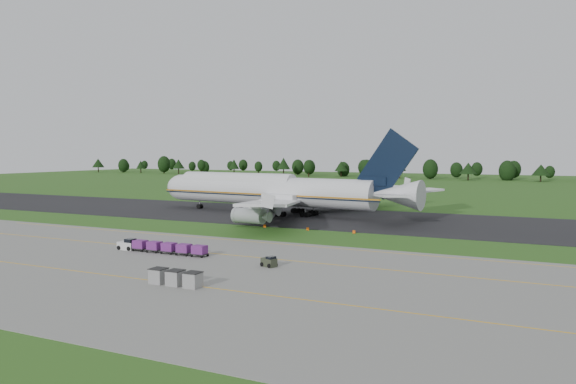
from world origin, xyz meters
The scene contains 10 objects.
ground centered at (0.00, 0.00, 0.00)m, with size 600.00×600.00×0.00m, color #285319.
apron centered at (0.00, -34.00, 0.03)m, with size 300.00×52.00×0.06m, color slate.
taxiway centered at (0.00, 28.00, 0.04)m, with size 300.00×40.00×0.08m, color black.
apron_markings centered at (0.00, -26.98, 0.06)m, with size 300.00×30.20×0.01m.
tree_line centered at (1.49, 221.08, 6.26)m, with size 530.93×22.27×11.66m.
aircraft centered at (-18.80, 29.51, 5.77)m, with size 72.11×69.77×20.20m.
baggage_train centered at (-9.83, -25.04, 0.94)m, with size 16.02×1.70×1.63m.
utility_cart centered at (9.64, -26.92, 0.60)m, with size 2.31×1.83×1.11m.
uld_row centered at (4.92, -40.77, 0.94)m, with size 6.58×1.78×1.76m.
edge_markers centered at (0.43, 6.74, 0.27)m, with size 19.32×0.30×0.60m.
Camera 1 is at (43.69, -91.73, 15.26)m, focal length 35.00 mm.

